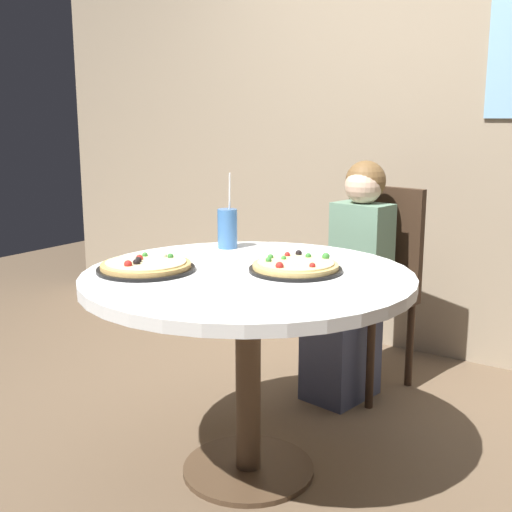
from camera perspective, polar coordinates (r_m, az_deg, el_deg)
name	(u,v)px	position (r m, az deg, el deg)	size (l,w,h in m)	color
ground_plane	(248,471)	(2.53, -0.67, -18.21)	(8.00, 8.00, 0.00)	brown
wall_with_window	(424,82)	(3.63, 14.44, 14.48)	(5.20, 0.14, 2.90)	gray
dining_table	(248,302)	(2.27, -0.71, -4.05)	(1.15, 1.15, 0.75)	white
chair_wooden	(373,276)	(3.17, 10.14, -1.73)	(0.46, 0.46, 0.95)	#382619
diner_child	(351,293)	(3.03, 8.27, -3.20)	(0.31, 0.43, 1.08)	#3F4766
pizza_veggie	(296,267)	(2.27, 3.46, -0.93)	(0.32, 0.32, 0.05)	black
pizza_cheese	(146,266)	(2.30, -9.58, -0.88)	(0.34, 0.34, 0.05)	black
soda_cup	(227,228)	(2.66, -2.51, 2.42)	(0.08, 0.08, 0.31)	#3F72B2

